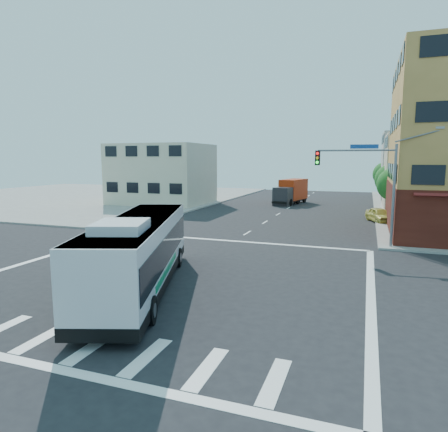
% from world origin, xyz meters
% --- Properties ---
extents(ground, '(120.00, 120.00, 0.00)m').
position_xyz_m(ground, '(0.00, 0.00, 0.00)').
color(ground, black).
rests_on(ground, ground).
extents(sidewalk_nw, '(50.00, 50.00, 0.15)m').
position_xyz_m(sidewalk_nw, '(-35.00, 35.00, 0.07)').
color(sidewalk_nw, gray).
rests_on(sidewalk_nw, ground).
extents(building_east_near, '(12.06, 10.06, 9.00)m').
position_xyz_m(building_east_near, '(16.98, 33.98, 4.51)').
color(building_east_near, '#B6A88B').
rests_on(building_east_near, ground).
extents(building_east_far, '(12.06, 10.06, 10.00)m').
position_xyz_m(building_east_far, '(16.98, 47.98, 5.01)').
color(building_east_far, '#A4A49F').
rests_on(building_east_far, ground).
extents(building_west, '(12.06, 10.06, 8.00)m').
position_xyz_m(building_west, '(-17.02, 29.98, 4.01)').
color(building_west, beige).
rests_on(building_west, ground).
extents(signal_mast_ne, '(7.91, 1.13, 8.07)m').
position_xyz_m(signal_mast_ne, '(9.08, 10.62, 4.98)').
color(signal_mast_ne, slate).
rests_on(signal_mast_ne, ground).
extents(street_tree_a, '(3.60, 3.60, 5.53)m').
position_xyz_m(street_tree_a, '(11.90, 27.92, 3.59)').
color(street_tree_a, '#3D2916').
rests_on(street_tree_a, ground).
extents(street_tree_b, '(3.80, 3.80, 5.79)m').
position_xyz_m(street_tree_b, '(11.90, 35.92, 3.75)').
color(street_tree_b, '#3D2916').
rests_on(street_tree_b, ground).
extents(street_tree_c, '(3.40, 3.40, 5.29)m').
position_xyz_m(street_tree_c, '(11.90, 43.92, 3.46)').
color(street_tree_c, '#3D2916').
rests_on(street_tree_c, ground).
extents(street_tree_d, '(4.00, 4.00, 6.03)m').
position_xyz_m(street_tree_d, '(11.90, 51.92, 3.88)').
color(street_tree_d, '#3D2916').
rests_on(street_tree_d, ground).
extents(transit_bus, '(6.57, 12.60, 3.68)m').
position_xyz_m(transit_bus, '(-0.57, -2.47, 1.80)').
color(transit_bus, black).
rests_on(transit_bus, ground).
extents(box_truck, '(3.66, 7.62, 3.30)m').
position_xyz_m(box_truck, '(-0.62, 35.89, 1.60)').
color(box_truck, '#242328').
rests_on(box_truck, ground).
extents(parked_car, '(2.95, 4.36, 1.38)m').
position_xyz_m(parked_car, '(10.37, 22.83, 0.69)').
color(parked_car, '#D3C34D').
rests_on(parked_car, ground).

